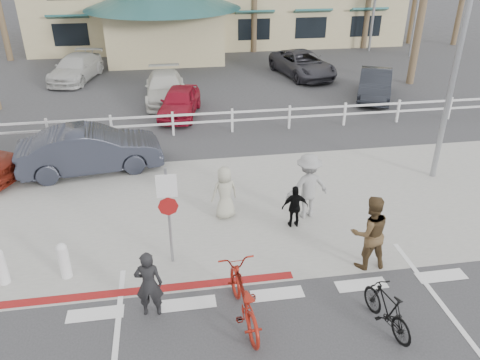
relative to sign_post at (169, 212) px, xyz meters
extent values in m
plane|color=#333335|center=(2.30, -2.20, -1.45)|extent=(140.00, 140.00, 0.00)
cube|color=gray|center=(2.30, 2.30, -1.44)|extent=(22.00, 7.00, 0.01)
cube|color=#333335|center=(2.30, 6.30, -1.45)|extent=(40.00, 5.00, 0.01)
cube|color=#333335|center=(2.30, 15.80, -1.45)|extent=(50.00, 16.00, 0.01)
cube|color=maroon|center=(-0.70, -1.00, -1.44)|extent=(7.00, 0.25, 0.02)
imported|color=maroon|center=(1.41, -2.22, -0.87)|extent=(0.98, 2.28, 1.17)
imported|color=black|center=(-0.50, -1.74, -0.66)|extent=(0.61, 0.43, 1.59)
imported|color=black|center=(4.28, -2.89, -0.98)|extent=(0.75, 1.62, 0.94)
imported|color=#503C23|center=(4.67, -0.90, -0.49)|extent=(0.93, 0.73, 1.92)
imported|color=gray|center=(3.87, 1.54, -0.48)|extent=(1.35, 0.91, 1.95)
imported|color=black|center=(3.39, 1.06, -0.82)|extent=(0.74, 0.31, 1.25)
imported|color=#A4A28E|center=(1.56, 1.88, -0.67)|extent=(0.86, 0.67, 1.57)
imported|color=#252732|center=(-2.53, 5.55, -0.68)|extent=(4.88, 2.28, 1.55)
imported|color=silver|center=(0.08, 12.85, -0.79)|extent=(1.88, 4.56, 1.32)
imported|color=maroon|center=(0.68, 10.65, -0.82)|extent=(2.32, 3.97, 1.27)
imported|color=black|center=(10.27, 11.64, -0.75)|extent=(3.11, 4.46, 1.40)
imported|color=beige|center=(-4.74, 17.35, -0.78)|extent=(2.97, 4.96, 1.35)
imported|color=#34333A|center=(7.89, 16.20, -0.76)|extent=(3.25, 5.33, 1.38)
camera|label=1|loc=(0.18, -9.52, 5.77)|focal=35.00mm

